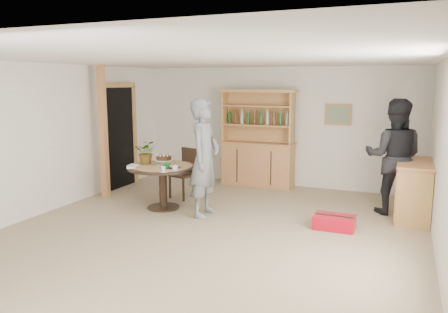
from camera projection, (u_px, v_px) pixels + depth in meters
ground at (207, 235)px, 6.31m from camera, size 7.00×7.00×0.00m
room_shell at (207, 115)px, 6.02m from camera, size 6.04×7.04×2.52m
doorway at (119, 135)px, 9.06m from camera, size 0.13×1.10×2.18m
pine_post at (103, 132)px, 8.22m from camera, size 0.12×0.12×2.50m
hutch at (258, 154)px, 9.26m from camera, size 1.62×0.54×2.04m
sideboard at (413, 190)px, 7.01m from camera, size 0.54×1.26×0.94m
dining_table at (163, 174)px, 7.57m from camera, size 1.20×1.20×0.76m
dining_chair at (186, 170)px, 8.33m from camera, size 0.52×0.52×0.95m
birthday_cake at (164, 158)px, 7.57m from camera, size 0.30×0.30×0.20m
flower_vase at (147, 152)px, 7.69m from camera, size 0.47×0.44×0.42m
gift_tray at (170, 166)px, 7.35m from camera, size 0.30×0.20×0.08m
coffee_cup_a at (175, 168)px, 7.13m from camera, size 0.15×0.15×0.09m
coffee_cup_b at (163, 170)px, 7.02m from camera, size 0.15×0.15×0.08m
napkins at (132, 166)px, 7.41m from camera, size 0.24×0.33×0.03m
teen_boy at (205, 158)px, 7.10m from camera, size 0.47×0.71×1.93m
adult_person at (394, 157)px, 7.23m from camera, size 0.94×0.74×1.93m
red_suitcase at (334, 222)px, 6.58m from camera, size 0.60×0.40×0.21m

